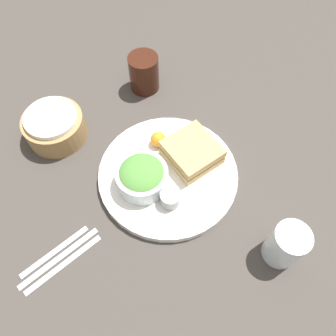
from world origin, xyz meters
name	(u,v)px	position (x,y,z in m)	size (l,w,h in m)	color
ground_plane	(168,177)	(0.00, 0.00, 0.00)	(4.00, 4.00, 0.00)	#3D3833
plate	(168,174)	(0.00, 0.00, 0.01)	(0.33, 0.33, 0.02)	white
sandwich	(192,152)	(0.07, -0.02, 0.04)	(0.14, 0.14, 0.05)	tan
salad_bowl	(142,176)	(-0.06, 0.03, 0.05)	(0.12, 0.12, 0.07)	silver
dressing_cup	(170,198)	(-0.06, -0.05, 0.04)	(0.05, 0.05, 0.04)	#99999E
orange_wedge	(158,139)	(0.05, 0.07, 0.04)	(0.04, 0.04, 0.04)	orange
drink_glass	(144,73)	(0.19, 0.24, 0.05)	(0.08, 0.08, 0.10)	#38190F
bread_basket	(55,126)	(-0.09, 0.30, 0.04)	(0.15, 0.15, 0.08)	#997547
fork	(64,264)	(-0.30, 0.03, 0.00)	(0.18, 0.01, 0.01)	#B2B2B7
knife	(59,258)	(-0.30, 0.05, 0.00)	(0.19, 0.01, 0.01)	#B2B2B7
spoon	(55,251)	(-0.30, 0.07, 0.00)	(0.16, 0.01, 0.01)	#B2B2B7
water_glass	(286,245)	(0.01, -0.30, 0.05)	(0.07, 0.07, 0.11)	silver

